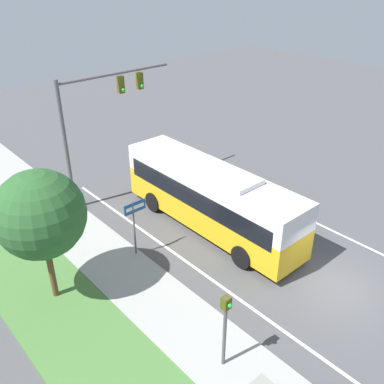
% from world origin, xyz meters
% --- Properties ---
extents(ground_plane, '(80.00, 80.00, 0.00)m').
position_xyz_m(ground_plane, '(0.00, 0.00, 0.00)').
color(ground_plane, '#4C4C4F').
extents(sidewalk, '(2.80, 80.00, 0.12)m').
position_xyz_m(sidewalk, '(-6.20, 0.00, 0.06)').
color(sidewalk, '#9E9E99').
rests_on(sidewalk, ground_plane).
extents(lane_divider_near, '(0.14, 30.00, 0.01)m').
position_xyz_m(lane_divider_near, '(-3.60, 0.00, 0.00)').
color(lane_divider_near, silver).
rests_on(lane_divider_near, ground_plane).
extents(lane_divider_far, '(0.14, 30.00, 0.01)m').
position_xyz_m(lane_divider_far, '(3.60, 0.00, 0.00)').
color(lane_divider_far, silver).
rests_on(lane_divider_far, ground_plane).
extents(bus, '(2.58, 10.47, 3.48)m').
position_xyz_m(bus, '(-0.84, 6.75, 1.89)').
color(bus, gold).
rests_on(bus, ground_plane).
extents(signal_gantry, '(6.84, 0.41, 7.08)m').
position_xyz_m(signal_gantry, '(-3.05, 13.19, 5.06)').
color(signal_gantry, '#4C4C51').
rests_on(signal_gantry, ground_plane).
extents(pedestrian_signal, '(0.28, 0.34, 3.05)m').
position_xyz_m(pedestrian_signal, '(-6.37, 0.32, 2.08)').
color(pedestrian_signal, '#4C4C51').
rests_on(pedestrian_signal, ground_plane).
extents(street_sign, '(1.11, 0.08, 2.85)m').
position_xyz_m(street_sign, '(-4.96, 7.35, 1.99)').
color(street_sign, '#4C4C51').
rests_on(street_sign, ground_plane).
extents(roadside_tree, '(3.39, 3.39, 5.54)m').
position_xyz_m(roadside_tree, '(-9.07, 7.24, 3.93)').
color(roadside_tree, brown).
rests_on(roadside_tree, grass_verge).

